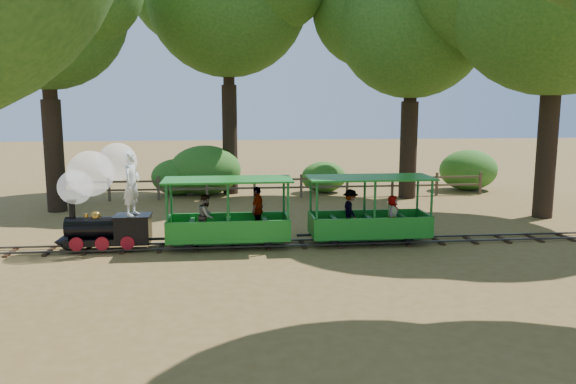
{
  "coord_description": "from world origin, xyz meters",
  "views": [
    {
      "loc": [
        -2.08,
        -15.51,
        4.06
      ],
      "look_at": [
        -0.37,
        0.5,
        1.47
      ],
      "focal_mm": 35.0,
      "sensor_mm": 36.0,
      "label": 1
    }
  ],
  "objects": [
    {
      "name": "carriage_rear",
      "position": [
        1.88,
        0.02,
        0.78
      ],
      "size": [
        3.56,
        1.45,
        1.85
      ],
      "color": "#1B7F20",
      "rests_on": "track"
    },
    {
      "name": "track",
      "position": [
        0.0,
        0.0,
        0.07
      ],
      "size": [
        22.0,
        1.0,
        0.1
      ],
      "color": "#3F3D3A",
      "rests_on": "ground"
    },
    {
      "name": "shrub_mid_w",
      "position": [
        -3.11,
        9.3,
        1.09
      ],
      "size": [
        3.14,
        2.42,
        2.18
      ],
      "primitive_type": "ellipsoid",
      "color": "#2D6B1E",
      "rests_on": "ground"
    },
    {
      "name": "carriage_front",
      "position": [
        -2.06,
        -0.02,
        0.8
      ],
      "size": [
        3.56,
        1.45,
        1.85
      ],
      "color": "#1B7F20",
      "rests_on": "track"
    },
    {
      "name": "shrub_mid_e",
      "position": [
        2.19,
        9.3,
        0.7
      ],
      "size": [
        2.02,
        1.56,
        1.4
      ],
      "primitive_type": "ellipsoid",
      "color": "#2D6B1E",
      "rests_on": "ground"
    },
    {
      "name": "locomotive",
      "position": [
        -5.57,
        0.06,
        1.71
      ],
      "size": [
        2.63,
        1.24,
        3.02
      ],
      "color": "black",
      "rests_on": "ground"
    },
    {
      "name": "ground",
      "position": [
        0.0,
        0.0,
        0.0
      ],
      "size": [
        90.0,
        90.0,
        0.0
      ],
      "primitive_type": "plane",
      "color": "olive",
      "rests_on": "ground"
    },
    {
      "name": "oak_ne",
      "position": [
        5.47,
        7.59,
        7.68
      ],
      "size": [
        7.94,
        6.98,
        10.54
      ],
      "color": "#2D2116",
      "rests_on": "ground"
    },
    {
      "name": "shrub_east",
      "position": [
        9.0,
        9.3,
        0.94
      ],
      "size": [
        2.71,
        2.09,
        1.88
      ],
      "primitive_type": "ellipsoid",
      "color": "#2D6B1E",
      "rests_on": "ground"
    },
    {
      "name": "fence",
      "position": [
        0.0,
        8.0,
        0.58
      ],
      "size": [
        18.1,
        0.1,
        1.0
      ],
      "color": "brown",
      "rests_on": "ground"
    },
    {
      "name": "shrub_west",
      "position": [
        -4.31,
        9.3,
        0.8
      ],
      "size": [
        2.31,
        1.78,
        1.6
      ],
      "primitive_type": "ellipsoid",
      "color": "#2D6B1E",
      "rests_on": "ground"
    }
  ]
}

